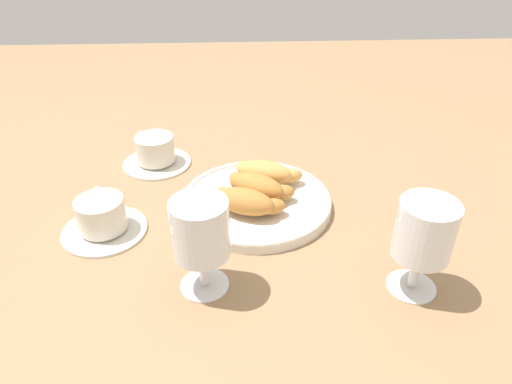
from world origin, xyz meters
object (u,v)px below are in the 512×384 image
Objects in this scene: coffee_cup_far at (155,152)px; juice_glass_left at (201,233)px; croissant_small at (257,186)px; coffee_cup_near at (102,218)px; croissant_extra at (266,172)px; croissant_large at (246,201)px; pastry_plate at (256,201)px; juice_glass_right at (424,233)px.

juice_glass_left is (0.11, -0.35, 0.07)m from coffee_cup_far.
croissant_small is 0.26m from coffee_cup_near.
coffee_cup_far is at bearing 107.66° from juice_glass_left.
croissant_extra is 0.95× the size of coffee_cup_near.
croissant_extra is at bearing -27.86° from coffee_cup_far.
croissant_extra is (0.04, 0.09, 0.00)m from croissant_large.
pastry_plate is 1.87× the size of juice_glass_left.
juice_glass_right is at bearing -18.36° from coffee_cup_near.
pastry_plate is 2.03× the size of croissant_extra.
croissant_large reaches higher than pastry_plate.
pastry_plate is 0.22m from juice_glass_left.
croissant_extra is at bearing 125.56° from juice_glass_right.
coffee_cup_far reaches higher than pastry_plate.
coffee_cup_near is at bearing -104.09° from coffee_cup_far.
coffee_cup_far is at bearing 140.04° from pastry_plate.
coffee_cup_near is (-0.25, -0.06, 0.02)m from pastry_plate.
croissant_extra is 0.95× the size of coffee_cup_far.
croissant_large is 0.27m from coffee_cup_far.
croissant_large reaches higher than coffee_cup_near.
pastry_plate is at bearing -39.96° from coffee_cup_far.
coffee_cup_far is 0.38m from juice_glass_left.
pastry_plate is at bearing 13.07° from coffee_cup_near.
croissant_small is (0.00, 0.00, 0.03)m from pastry_plate.
juice_glass_left is at bearing -113.20° from croissant_extra.
coffee_cup_far is 0.97× the size of juice_glass_right.
coffee_cup_far is (-0.17, 0.21, -0.01)m from croissant_large.
croissant_large is 0.89× the size of juice_glass_left.
croissant_small reaches higher than coffee_cup_near.
croissant_small is 0.94× the size of croissant_extra.
juice_glass_left reaches higher than croissant_extra.
pastry_plate is 0.06m from croissant_extra.
coffee_cup_far is at bearing 140.75° from croissant_small.
croissant_small reaches higher than coffee_cup_far.
juice_glass_right is at bearing -54.44° from croissant_extra.
croissant_extra is at bearing 66.77° from croissant_small.
croissant_large is at bearing 3.73° from coffee_cup_near.
croissant_small is at bearing 13.58° from coffee_cup_near.
croissant_large is 0.92× the size of coffee_cup_far.
coffee_cup_far is (-0.19, 0.16, 0.02)m from pastry_plate.
coffee_cup_near is at bearing 141.57° from juice_glass_left.
croissant_large is 0.89× the size of juice_glass_right.
croissant_large is 0.97× the size of croissant_extra.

